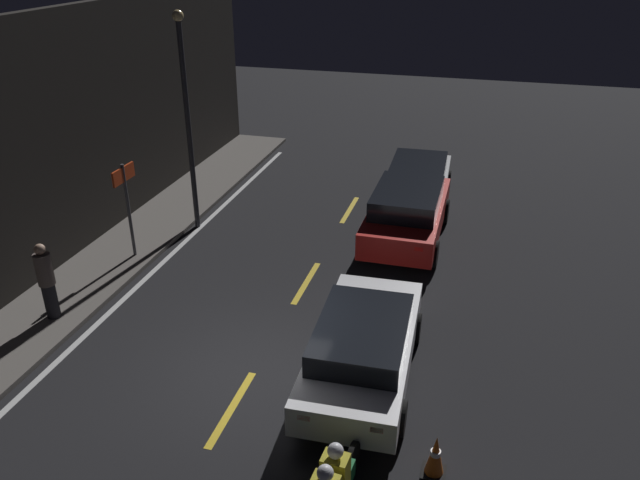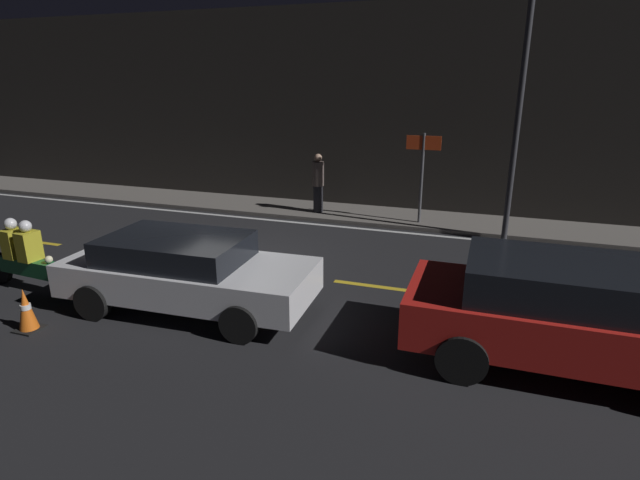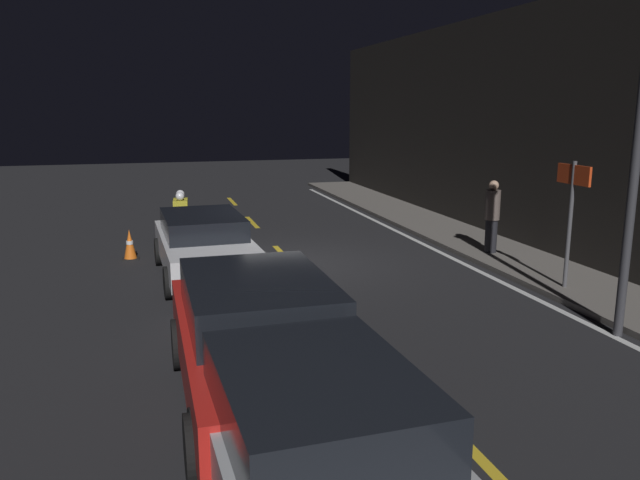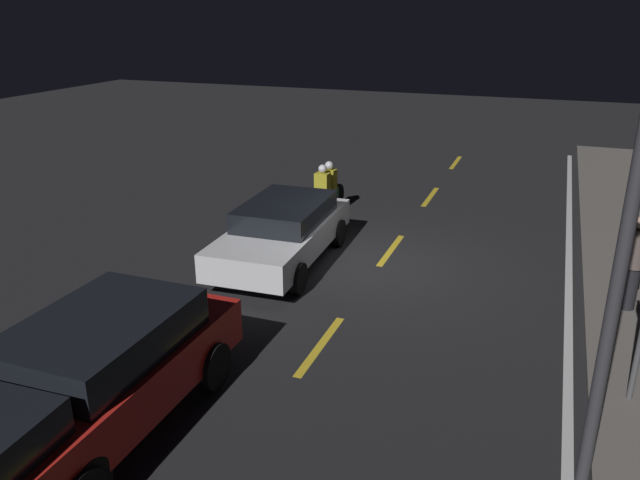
{
  "view_description": "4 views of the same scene",
  "coord_description": "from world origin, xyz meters",
  "px_view_note": "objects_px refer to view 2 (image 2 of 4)",
  "views": [
    {
      "loc": [
        -8.69,
        -3.74,
        7.4
      ],
      "look_at": [
        3.41,
        -0.36,
        1.22
      ],
      "focal_mm": 35.0,
      "sensor_mm": 36.0,
      "label": 1
    },
    {
      "loc": [
        5.23,
        -8.8,
        3.81
      ],
      "look_at": [
        2.18,
        0.04,
        0.82
      ],
      "focal_mm": 28.0,
      "sensor_mm": 36.0,
      "label": 2
    },
    {
      "loc": [
        13.3,
        -3.1,
        3.49
      ],
      "look_at": [
        3.05,
        -0.22,
        1.21
      ],
      "focal_mm": 35.0,
      "sensor_mm": 36.0,
      "label": 3
    },
    {
      "loc": [
        11.77,
        3.11,
        5.13
      ],
      "look_at": [
        2.12,
        -0.53,
        1.27
      ],
      "focal_mm": 35.0,
      "sensor_mm": 36.0,
      "label": 4
    }
  ],
  "objects_px": {
    "pedestrian": "(318,183)",
    "shop_sign": "(423,160)",
    "taxi_red": "(570,312)",
    "motorcycle": "(25,257)",
    "sedan_white": "(186,270)",
    "traffic_cone_near": "(26,310)",
    "street_lamp": "(519,107)"
  },
  "relations": [
    {
      "from": "traffic_cone_near",
      "to": "shop_sign",
      "type": "relative_size",
      "value": 0.3
    },
    {
      "from": "sedan_white",
      "to": "traffic_cone_near",
      "type": "xyz_separation_m",
      "value": [
        -1.95,
        -1.54,
        -0.36
      ]
    },
    {
      "from": "motorcycle",
      "to": "street_lamp",
      "type": "xyz_separation_m",
      "value": [
        8.59,
        6.13,
        2.59
      ]
    },
    {
      "from": "traffic_cone_near",
      "to": "motorcycle",
      "type": "bearing_deg",
      "value": 137.35
    },
    {
      "from": "sedan_white",
      "to": "traffic_cone_near",
      "type": "height_order",
      "value": "sedan_white"
    },
    {
      "from": "taxi_red",
      "to": "motorcycle",
      "type": "bearing_deg",
      "value": -177.51
    },
    {
      "from": "traffic_cone_near",
      "to": "street_lamp",
      "type": "height_order",
      "value": "street_lamp"
    },
    {
      "from": "pedestrian",
      "to": "shop_sign",
      "type": "bearing_deg",
      "value": -3.17
    },
    {
      "from": "taxi_red",
      "to": "street_lamp",
      "type": "height_order",
      "value": "street_lamp"
    },
    {
      "from": "motorcycle",
      "to": "pedestrian",
      "type": "xyz_separation_m",
      "value": [
        3.41,
        6.96,
        0.34
      ]
    },
    {
      "from": "pedestrian",
      "to": "motorcycle",
      "type": "bearing_deg",
      "value": -116.1
    },
    {
      "from": "pedestrian",
      "to": "sedan_white",
      "type": "bearing_deg",
      "value": -90.7
    },
    {
      "from": "taxi_red",
      "to": "motorcycle",
      "type": "relative_size",
      "value": 1.86
    },
    {
      "from": "motorcycle",
      "to": "sedan_white",
      "type": "bearing_deg",
      "value": 9.26
    },
    {
      "from": "taxi_red",
      "to": "pedestrian",
      "type": "distance_m",
      "value": 8.86
    },
    {
      "from": "sedan_white",
      "to": "pedestrian",
      "type": "xyz_separation_m",
      "value": [
        0.08,
        6.69,
        0.28
      ]
    },
    {
      "from": "motorcycle",
      "to": "traffic_cone_near",
      "type": "bearing_deg",
      "value": -38.08
    },
    {
      "from": "motorcycle",
      "to": "shop_sign",
      "type": "relative_size",
      "value": 1.0
    },
    {
      "from": "taxi_red",
      "to": "shop_sign",
      "type": "distance_m",
      "value": 7.13
    },
    {
      "from": "sedan_white",
      "to": "shop_sign",
      "type": "distance_m",
      "value": 7.29
    },
    {
      "from": "sedan_white",
      "to": "street_lamp",
      "type": "height_order",
      "value": "street_lamp"
    },
    {
      "from": "traffic_cone_near",
      "to": "pedestrian",
      "type": "xyz_separation_m",
      "value": [
        2.04,
        8.22,
        0.64
      ]
    },
    {
      "from": "taxi_red",
      "to": "motorcycle",
      "type": "height_order",
      "value": "taxi_red"
    },
    {
      "from": "pedestrian",
      "to": "shop_sign",
      "type": "distance_m",
      "value": 3.1
    },
    {
      "from": "taxi_red",
      "to": "sedan_white",
      "type": "bearing_deg",
      "value": -178.87
    },
    {
      "from": "motorcycle",
      "to": "taxi_red",
      "type": "bearing_deg",
      "value": 6.82
    },
    {
      "from": "motorcycle",
      "to": "traffic_cone_near",
      "type": "distance_m",
      "value": 1.89
    },
    {
      "from": "sedan_white",
      "to": "traffic_cone_near",
      "type": "distance_m",
      "value": 2.51
    },
    {
      "from": "pedestrian",
      "to": "shop_sign",
      "type": "xyz_separation_m",
      "value": [
        2.98,
        -0.17,
        0.82
      ]
    },
    {
      "from": "motorcycle",
      "to": "pedestrian",
      "type": "relative_size",
      "value": 1.41
    },
    {
      "from": "sedan_white",
      "to": "pedestrian",
      "type": "height_order",
      "value": "pedestrian"
    },
    {
      "from": "street_lamp",
      "to": "motorcycle",
      "type": "bearing_deg",
      "value": -144.51
    }
  ]
}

